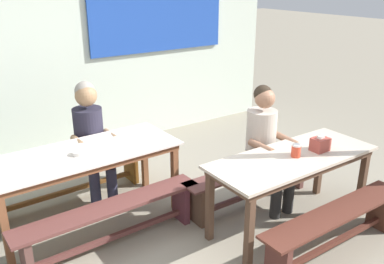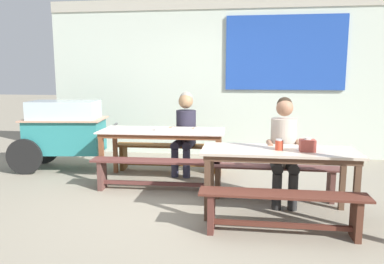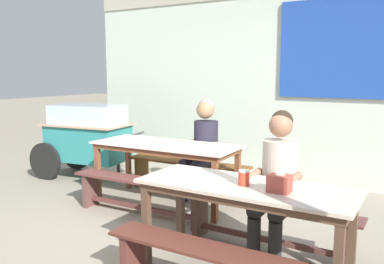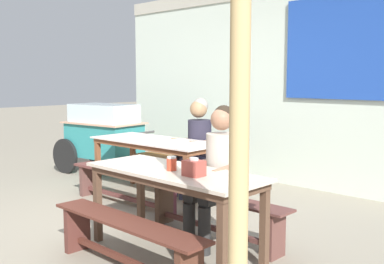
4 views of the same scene
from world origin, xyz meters
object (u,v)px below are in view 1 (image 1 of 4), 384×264
bench_far_front (112,219)px  bench_near_front (335,226)px  dining_table_far (84,159)px  soup_bowl (79,153)px  bench_near_back (251,180)px  person_center_facing (91,134)px  bench_far_back (68,174)px  tissue_box (320,144)px  dining_table_near (293,164)px  person_right_near_table (266,141)px  condiment_jar (296,151)px

bench_far_front → bench_near_front: size_ratio=1.07×
dining_table_far → soup_bowl: size_ratio=14.15×
bench_near_back → soup_bowl: 1.77m
bench_near_front → person_center_facing: 2.55m
bench_far_back → bench_near_back: same height
person_center_facing → soup_bowl: (-0.31, -0.50, 0.04)m
person_center_facing → soup_bowl: bearing=-121.8°
bench_near_front → tissue_box: tissue_box is taller
dining_table_near → person_right_near_table: size_ratio=1.31×
dining_table_far → person_center_facing: (0.26, 0.46, 0.05)m
bench_far_back → condiment_jar: bearing=-48.0°
bench_near_back → dining_table_near: bearing=-89.7°
person_right_near_table → condiment_jar: (-0.10, -0.48, 0.09)m
person_center_facing → condiment_jar: (1.28, -1.66, 0.08)m
person_center_facing → person_right_near_table: (1.38, -1.18, -0.01)m
tissue_box → bench_far_back: bearing=136.4°
dining_table_near → bench_far_front: bearing=157.0°
tissue_box → soup_bowl: 2.23m
bench_far_front → condiment_jar: size_ratio=14.37×
bench_far_front → person_center_facing: size_ratio=1.36×
bench_far_back → dining_table_far: bearing=-88.5°
person_right_near_table → bench_near_back: bearing=145.3°
dining_table_far → condiment_jar: size_ratio=15.13×
bench_far_back → person_center_facing: person_center_facing is taller
bench_near_back → person_right_near_table: 0.45m
bench_near_back → person_center_facing: 1.75m
bench_near_front → tissue_box: 0.76m
dining_table_far → bench_near_back: (1.54, -0.65, -0.39)m
bench_near_back → bench_near_front: bearing=-89.7°
dining_table_far → bench_near_front: (1.54, -1.70, -0.39)m
person_right_near_table → bench_far_front: bearing=173.2°
bench_far_front → bench_near_front: 1.93m
bench_near_back → person_center_facing: person_center_facing is taller
bench_far_back → bench_far_front: bearing=-88.5°
bench_far_front → bench_near_front: (1.53, -1.17, -0.01)m
dining_table_far → person_right_near_table: size_ratio=1.42×
dining_table_near → condiment_jar: bearing=-91.8°
dining_table_near → bench_near_front: 0.65m
dining_table_near → bench_far_back: 2.33m
dining_table_far → bench_far_front: bearing=-88.5°
dining_table_near → person_center_facing: bearing=128.1°
bench_near_back → soup_bowl: (-1.59, 0.60, 0.49)m
person_center_facing → soup_bowl: size_ratio=9.89×
soup_bowl → person_right_near_table: bearing=-21.7°
dining_table_near → soup_bowl: size_ratio=13.03×
dining_table_near → condiment_jar: (-0.00, -0.03, 0.14)m
bench_far_back → condiment_jar: size_ratio=14.64×
person_center_facing → bench_far_front: bearing=-103.9°
condiment_jar → soup_bowl: condiment_jar is taller
bench_near_back → condiment_jar: (0.00, -0.55, 0.53)m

